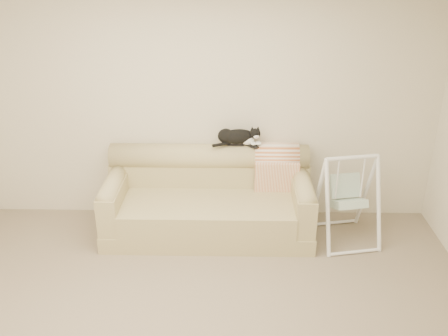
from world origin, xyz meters
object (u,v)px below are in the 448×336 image
object	(u,v)px
remote_a	(236,144)
remote_b	(251,146)
baby_swing	(347,198)
sofa	(209,200)
tuxedo_cat	(238,137)

from	to	relation	value
remote_a	remote_b	size ratio (longest dim) A/B	1.16
remote_b	baby_swing	world-z (taller)	baby_swing
sofa	remote_a	size ratio (longest dim) A/B	12.15
tuxedo_cat	remote_a	bearing A→B (deg)	169.22
sofa	baby_swing	world-z (taller)	baby_swing
sofa	remote_b	bearing A→B (deg)	25.27
remote_b	remote_a	bearing A→B (deg)	169.09
sofa	tuxedo_cat	bearing A→B (deg)	38.27
remote_a	sofa	bearing A→B (deg)	-139.45
remote_a	remote_b	bearing A→B (deg)	-10.91
baby_swing	sofa	bearing A→B (deg)	173.41
tuxedo_cat	baby_swing	xyz separation A→B (m)	(1.14, -0.41, -0.52)
tuxedo_cat	baby_swing	size ratio (longest dim) A/B	0.55
sofa	baby_swing	distance (m)	1.46
remote_a	tuxedo_cat	distance (m)	0.09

